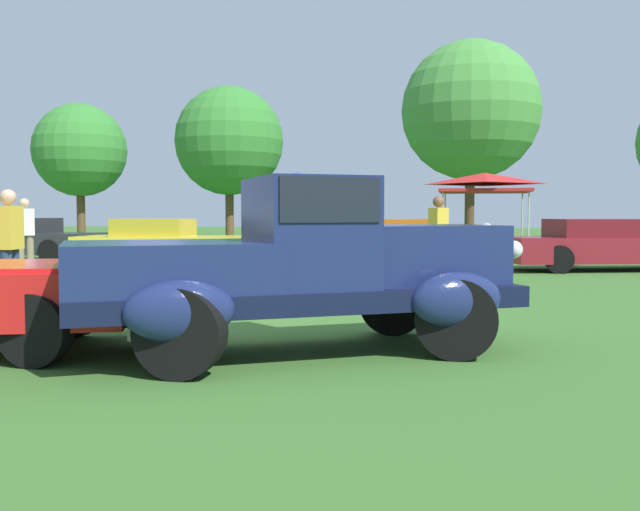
# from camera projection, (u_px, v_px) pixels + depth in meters

# --- Properties ---
(ground_plane) EXTENTS (120.00, 120.00, 0.00)m
(ground_plane) POSITION_uv_depth(u_px,v_px,m) (250.00, 342.00, 7.60)
(ground_plane) COLOR #386628
(feature_pickup_truck) EXTENTS (4.41, 3.34, 1.70)m
(feature_pickup_truck) POSITION_uv_depth(u_px,v_px,m) (300.00, 265.00, 6.91)
(feature_pickup_truck) COLOR black
(feature_pickup_truck) RESTS_ON ground_plane
(show_car_charcoal) EXTENTS (4.43, 1.80, 1.22)m
(show_car_charcoal) POSITION_uv_depth(u_px,v_px,m) (23.00, 240.00, 20.51)
(show_car_charcoal) COLOR #28282D
(show_car_charcoal) RESTS_ON ground_plane
(show_car_yellow) EXTENTS (4.04, 2.01, 1.22)m
(show_car_yellow) POSITION_uv_depth(u_px,v_px,m) (159.00, 244.00, 17.42)
(show_car_yellow) COLOR yellow
(show_car_yellow) RESTS_ON ground_plane
(show_car_orange) EXTENTS (4.20, 2.18, 1.22)m
(show_car_orange) POSITION_uv_depth(u_px,v_px,m) (394.00, 246.00, 16.62)
(show_car_orange) COLOR orange
(show_car_orange) RESTS_ON ground_plane
(show_car_burgundy) EXTENTS (4.84, 2.91, 1.22)m
(show_car_burgundy) POSITION_uv_depth(u_px,v_px,m) (600.00, 245.00, 16.96)
(show_car_burgundy) COLOR maroon
(show_car_burgundy) RESTS_ON ground_plane
(spectator_near_truck) EXTENTS (0.46, 0.43, 1.69)m
(spectator_near_truck) POSITION_uv_depth(u_px,v_px,m) (25.00, 233.00, 16.04)
(spectator_near_truck) COLOR #7F7056
(spectator_near_truck) RESTS_ON ground_plane
(spectator_between_cars) EXTENTS (0.40, 0.47, 1.69)m
(spectator_between_cars) POSITION_uv_depth(u_px,v_px,m) (438.00, 236.00, 13.77)
(spectator_between_cars) COLOR #383838
(spectator_between_cars) RESTS_ON ground_plane
(spectator_by_row) EXTENTS (0.29, 0.43, 1.69)m
(spectator_by_row) POSITION_uv_depth(u_px,v_px,m) (9.00, 245.00, 9.94)
(spectator_by_row) COLOR #283351
(spectator_by_row) RESTS_ON ground_plane
(canopy_tent_left_field) EXTENTS (2.84, 2.84, 2.71)m
(canopy_tent_left_field) POSITION_uv_depth(u_px,v_px,m) (298.00, 181.00, 23.77)
(canopy_tent_left_field) COLOR #B7B7BC
(canopy_tent_left_field) RESTS_ON ground_plane
(canopy_tent_center_field) EXTENTS (2.97, 2.97, 2.71)m
(canopy_tent_center_field) POSITION_uv_depth(u_px,v_px,m) (485.00, 181.00, 24.08)
(canopy_tent_center_field) COLOR #B7B7BC
(canopy_tent_center_field) RESTS_ON ground_plane
(treeline_far_left) EXTENTS (4.93, 4.93, 7.16)m
(treeline_far_left) POSITION_uv_depth(u_px,v_px,m) (80.00, 150.00, 38.06)
(treeline_far_left) COLOR brown
(treeline_far_left) RESTS_ON ground_plane
(treeline_mid_left) EXTENTS (5.69, 5.69, 7.98)m
(treeline_mid_left) POSITION_uv_depth(u_px,v_px,m) (229.00, 141.00, 37.60)
(treeline_mid_left) COLOR brown
(treeline_mid_left) RESTS_ON ground_plane
(treeline_center) EXTENTS (6.32, 6.32, 9.20)m
(treeline_center) POSITION_uv_depth(u_px,v_px,m) (471.00, 111.00, 32.69)
(treeline_center) COLOR #47331E
(treeline_center) RESTS_ON ground_plane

